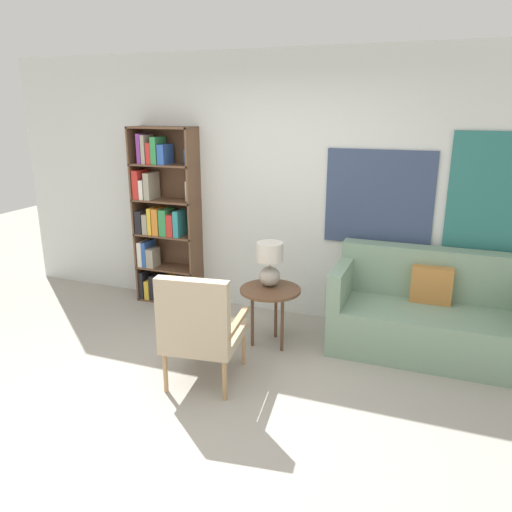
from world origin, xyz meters
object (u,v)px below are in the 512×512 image
Objects in this scene: couch at (428,315)px; bookshelf at (162,222)px; armchair at (200,326)px; side_table at (270,294)px; table_lamp at (270,262)px.

bookshelf is at bearing 175.31° from couch.
bookshelf reaches higher than armchair.
couch is at bearing -4.69° from bookshelf.
couch is 3.02× the size of side_table.
couch is at bearing 37.93° from armchair.
table_lamp is (0.24, 0.95, 0.27)m from armchair.
armchair is 0.57× the size of couch.
armchair is 2.29× the size of table_lamp.
couch is 4.06× the size of table_lamp.
table_lamp is at bearing 114.51° from side_table.
bookshelf is at bearing 128.87° from armchair.
table_lamp is at bearing 75.63° from armchair.
bookshelf is 3.50× the size of side_table.
armchair is 1.02m from table_lamp.
side_table is at bearing -65.49° from table_lamp.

